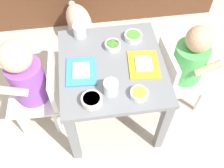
# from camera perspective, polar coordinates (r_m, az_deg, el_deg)

# --- Properties ---
(ground_plane) EXTENTS (7.00, 7.00, 0.00)m
(ground_plane) POSITION_cam_1_polar(r_m,az_deg,el_deg) (1.68, -0.00, -6.23)
(ground_plane) COLOR beige
(dining_table) EXTENTS (0.53, 0.57, 0.47)m
(dining_table) POSITION_cam_1_polar(r_m,az_deg,el_deg) (1.36, -0.00, 1.98)
(dining_table) COLOR slate
(dining_table) RESTS_ON ground
(seated_child_left) EXTENTS (0.29, 0.29, 0.66)m
(seated_child_left) POSITION_cam_1_polar(r_m,az_deg,el_deg) (1.38, -18.02, 1.16)
(seated_child_left) COLOR white
(seated_child_left) RESTS_ON ground
(seated_child_right) EXTENTS (0.30, 0.30, 0.62)m
(seated_child_right) POSITION_cam_1_polar(r_m,az_deg,el_deg) (1.48, 16.47, 4.73)
(seated_child_right) COLOR white
(seated_child_right) RESTS_ON ground
(dog) EXTENTS (0.25, 0.44, 0.33)m
(dog) POSITION_cam_1_polar(r_m,az_deg,el_deg) (1.92, -7.05, 13.31)
(dog) COLOR beige
(dog) RESTS_ON ground
(food_tray_left) EXTENTS (0.16, 0.19, 0.02)m
(food_tray_left) POSITION_cam_1_polar(r_m,az_deg,el_deg) (1.27, -6.87, 2.87)
(food_tray_left) COLOR #388CD8
(food_tray_left) RESTS_ON dining_table
(food_tray_right) EXTENTS (0.17, 0.19, 0.02)m
(food_tray_right) POSITION_cam_1_polar(r_m,az_deg,el_deg) (1.29, 7.05, 4.38)
(food_tray_right) COLOR gold
(food_tray_right) RESTS_ON dining_table
(water_cup_left) EXTENTS (0.07, 0.07, 0.07)m
(water_cup_left) POSITION_cam_1_polar(r_m,az_deg,el_deg) (1.16, -0.26, -0.92)
(water_cup_left) COLOR white
(water_cup_left) RESTS_ON dining_table
(water_cup_right) EXTENTS (0.07, 0.07, 0.07)m
(water_cup_right) POSITION_cam_1_polar(r_m,az_deg,el_deg) (1.43, -7.24, 11.51)
(water_cup_right) COLOR white
(water_cup_right) RESTS_ON dining_table
(cereal_bowl_left_side) EXTENTS (0.10, 0.10, 0.03)m
(cereal_bowl_left_side) POSITION_cam_1_polar(r_m,az_deg,el_deg) (1.41, 4.75, 10.53)
(cereal_bowl_left_side) COLOR white
(cereal_bowl_left_side) RESTS_ON dining_table
(veggie_bowl_far) EXTENTS (0.08, 0.08, 0.03)m
(veggie_bowl_far) POSITION_cam_1_polar(r_m,az_deg,el_deg) (1.36, 0.15, 8.59)
(veggie_bowl_far) COLOR white
(veggie_bowl_far) RESTS_ON dining_table
(veggie_bowl_near) EXTENTS (0.08, 0.08, 0.03)m
(veggie_bowl_near) POSITION_cam_1_polar(r_m,az_deg,el_deg) (1.17, 6.04, -2.16)
(veggie_bowl_near) COLOR white
(veggie_bowl_near) RESTS_ON dining_table
(cereal_bowl_right_side) EXTENTS (0.09, 0.09, 0.04)m
(cereal_bowl_right_side) POSITION_cam_1_polar(r_m,az_deg,el_deg) (1.14, -4.55, -3.60)
(cereal_bowl_right_side) COLOR silver
(cereal_bowl_right_side) RESTS_ON dining_table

